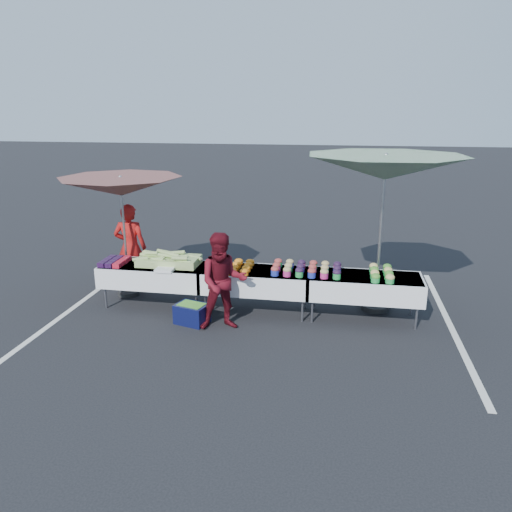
% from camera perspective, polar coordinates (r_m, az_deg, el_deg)
% --- Properties ---
extents(ground, '(80.00, 80.00, 0.00)m').
position_cam_1_polar(ground, '(8.68, 0.00, -6.34)').
color(ground, black).
extents(stripe_left, '(0.10, 5.00, 0.00)m').
position_cam_1_polar(stripe_left, '(9.71, -19.03, -4.73)').
color(stripe_left, silver).
rests_on(stripe_left, ground).
extents(stripe_right, '(0.10, 5.00, 0.00)m').
position_cam_1_polar(stripe_right, '(8.77, 21.26, -7.28)').
color(stripe_right, silver).
rests_on(stripe_right, ground).
extents(table_left, '(1.86, 0.81, 0.75)m').
position_cam_1_polar(table_left, '(8.93, -11.46, -2.00)').
color(table_left, white).
rests_on(table_left, ground).
extents(table_center, '(1.86, 0.81, 0.75)m').
position_cam_1_polar(table_center, '(8.47, 0.00, -2.70)').
color(table_center, white).
rests_on(table_center, ground).
extents(table_right, '(1.86, 0.81, 0.75)m').
position_cam_1_polar(table_right, '(8.37, 12.26, -3.33)').
color(table_right, white).
rests_on(table_right, ground).
extents(berry_punnets, '(0.40, 0.54, 0.08)m').
position_cam_1_polar(berry_punnets, '(9.10, -15.85, -0.61)').
color(berry_punnets, black).
rests_on(berry_punnets, table_left).
extents(corn_pile, '(1.16, 0.57, 0.26)m').
position_cam_1_polar(corn_pile, '(8.81, -9.99, -0.44)').
color(corn_pile, '#92B55D').
rests_on(corn_pile, table_left).
extents(plastic_bags, '(0.30, 0.25, 0.05)m').
position_cam_1_polar(plastic_bags, '(8.51, -10.36, -1.53)').
color(plastic_bags, white).
rests_on(plastic_bags, table_left).
extents(carrot_bowls, '(0.55, 0.69, 0.11)m').
position_cam_1_polar(carrot_bowls, '(8.45, -2.35, -1.20)').
color(carrot_bowls, orange).
rests_on(carrot_bowls, table_center).
extents(potato_cups, '(1.14, 0.58, 0.16)m').
position_cam_1_polar(potato_cups, '(8.29, 5.80, -1.41)').
color(potato_cups, '#21329C').
rests_on(potato_cups, table_right).
extents(bean_baskets, '(0.36, 0.68, 0.15)m').
position_cam_1_polar(bean_baskets, '(8.30, 14.15, -1.88)').
color(bean_baskets, green).
rests_on(bean_baskets, table_right).
extents(vendor, '(0.64, 0.45, 1.68)m').
position_cam_1_polar(vendor, '(9.73, -14.15, 0.94)').
color(vendor, '#AC1513').
rests_on(vendor, ground).
extents(customer, '(0.90, 0.79, 1.56)m').
position_cam_1_polar(customer, '(7.78, -3.80, -2.95)').
color(customer, '#590D17').
rests_on(customer, ground).
extents(umbrella_left, '(2.66, 2.66, 2.24)m').
position_cam_1_polar(umbrella_left, '(9.23, -15.18, 7.58)').
color(umbrella_left, black).
rests_on(umbrella_left, ground).
extents(umbrella_right, '(3.35, 3.35, 2.69)m').
position_cam_1_polar(umbrella_right, '(8.42, 14.54, 9.65)').
color(umbrella_right, black).
rests_on(umbrella_right, ground).
extents(storage_bin, '(0.59, 0.50, 0.33)m').
position_cam_1_polar(storage_bin, '(8.24, -7.33, -6.50)').
color(storage_bin, '#0A0F36').
rests_on(storage_bin, ground).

